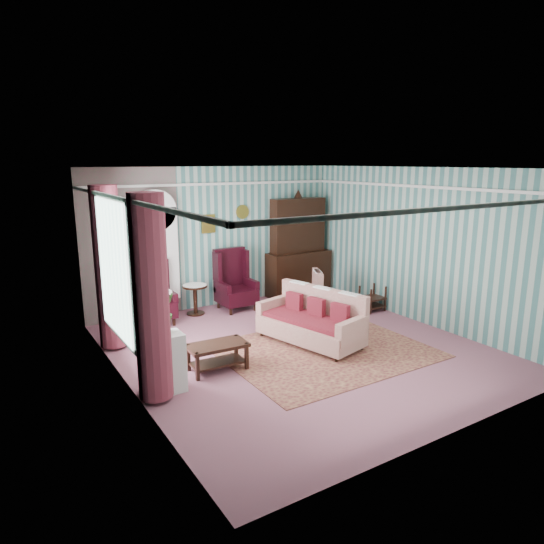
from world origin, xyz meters
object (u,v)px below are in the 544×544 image
wingback_left (153,292)px  sofa (310,314)px  round_side_table (195,300)px  coffee_table (218,357)px  floral_armchair (304,290)px  dresser_hutch (299,244)px  seated_woman (153,294)px  plant_stand (163,364)px  wingback_right (236,280)px  bookcase (158,261)px  nest_table (372,298)px

wingback_left → sofa: bearing=-50.8°
round_side_table → coffee_table: round_side_table is taller
floral_armchair → coffee_table: size_ratio=1.12×
wingback_left → round_side_table: 0.97m
dresser_hutch → seated_woman: size_ratio=2.00×
plant_stand → floral_armchair: bearing=26.7°
round_side_table → floral_armchair: bearing=-30.3°
wingback_right → bookcase: bearing=165.4°
seated_woman → sofa: (1.91, -2.34, -0.08)m
nest_table → sofa: size_ratio=0.30×
nest_table → coffee_table: 4.07m
nest_table → plant_stand: bearing=-166.2°
bookcase → coffee_table: bearing=-92.7°
dresser_hutch → coffee_table: bearing=-140.6°
nest_table → seated_woman: bearing=159.2°
sofa → coffee_table: bearing=81.1°
wingback_right → nest_table: 2.81m
dresser_hutch → nest_table: dresser_hutch is taller
wingback_right → nest_table: bearing=-33.7°
round_side_table → sofa: size_ratio=0.33×
coffee_table → floral_armchair: bearing=30.3°
bookcase → dresser_hutch: dresser_hutch is taller
round_side_table → seated_woman: bearing=-170.5°
nest_table → sofa: 2.32m
wingback_left → floral_armchair: (2.78, -0.95, -0.14)m
wingback_right → wingback_left: bearing=180.0°
sofa → coffee_table: (-1.80, -0.17, -0.30)m
floral_armchair → coffee_table: floral_armchair is taller
dresser_hutch → floral_armchair: dresser_hutch is taller
wingback_right → seated_woman: 1.75m
bookcase → seated_woman: bookcase is taller
plant_stand → round_side_table: bearing=59.6°
coffee_table → round_side_table: bearing=73.5°
plant_stand → floral_armchair: (3.58, 1.80, 0.09)m
seated_woman → coffee_table: 2.54m
round_side_table → plant_stand: (-1.70, -2.90, 0.10)m
plant_stand → floral_armchair: 4.01m
dresser_hutch → wingback_left: dresser_hutch is taller
dresser_hutch → plant_stand: bearing=-144.9°
seated_woman → floral_armchair: 2.94m
wingback_left → nest_table: bearing=-20.8°
wingback_left → nest_table: wingback_left is taller
wingback_left → bookcase: bearing=57.3°
seated_woman → nest_table: (4.07, -1.55, -0.32)m
dresser_hutch → nest_table: (0.57, -1.82, -0.91)m
wingback_left → floral_armchair: size_ratio=1.29×
wingback_right → sofa: wingback_right is taller
bookcase → wingback_right: size_ratio=1.79×
bookcase → sofa: bookcase is taller
seated_woman → plant_stand: (-0.80, -2.75, -0.19)m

